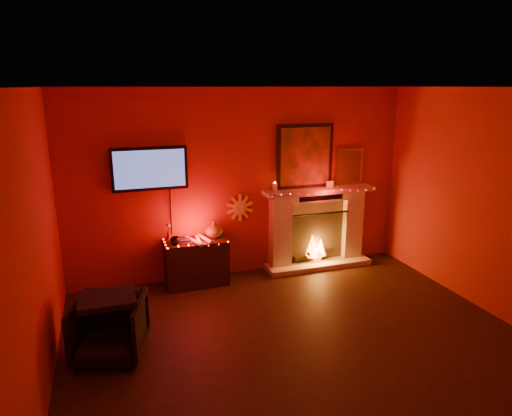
{
  "coord_description": "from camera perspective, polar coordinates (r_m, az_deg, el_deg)",
  "views": [
    {
      "loc": [
        -1.86,
        -3.64,
        2.72
      ],
      "look_at": [
        -0.07,
        1.7,
        1.2
      ],
      "focal_mm": 32.0,
      "sensor_mm": 36.0,
      "label": 1
    }
  ],
  "objects": [
    {
      "name": "armchair",
      "position": [
        5.04,
        -17.8,
        -14.12
      ],
      "size": [
        0.85,
        0.86,
        0.64
      ],
      "primitive_type": "imported",
      "rotation": [
        0.0,
        0.0,
        -0.28
      ],
      "color": "black",
      "rests_on": "floor"
    },
    {
      "name": "fireplace",
      "position": [
        7.03,
        7.56,
        -1.52
      ],
      "size": [
        1.72,
        0.4,
        2.18
      ],
      "color": "beige",
      "rests_on": "floor"
    },
    {
      "name": "room",
      "position": [
        4.32,
        8.07,
        -3.53
      ],
      "size": [
        5.0,
        5.0,
        5.0
      ],
      "color": "black",
      "rests_on": "ground"
    },
    {
      "name": "console_table",
      "position": [
        6.45,
        -7.38,
        -6.44
      ],
      "size": [
        0.85,
        0.51,
        0.9
      ],
      "color": "black",
      "rests_on": "floor"
    },
    {
      "name": "sunburst_clock",
      "position": [
        6.61,
        -2.02,
        0.03
      ],
      "size": [
        0.4,
        0.03,
        0.4
      ],
      "color": "yellow",
      "rests_on": "room"
    },
    {
      "name": "tv",
      "position": [
        6.22,
        -13.14,
        4.78
      ],
      "size": [
        1.0,
        0.07,
        1.24
      ],
      "color": "black",
      "rests_on": "room"
    }
  ]
}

